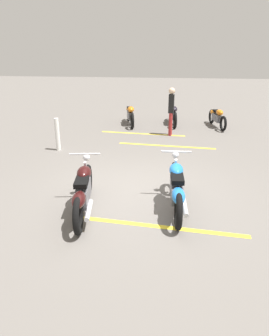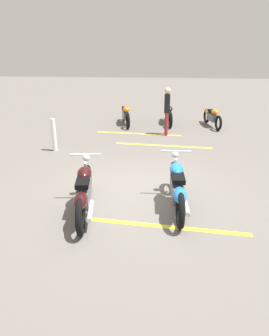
{
  "view_description": "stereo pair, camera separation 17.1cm",
  "coord_description": "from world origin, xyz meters",
  "px_view_note": "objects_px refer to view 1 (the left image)",
  "views": [
    {
      "loc": [
        -6.18,
        -0.81,
        2.98
      ],
      "look_at": [
        -0.18,
        0.0,
        0.65
      ],
      "focal_mm": 32.93,
      "sensor_mm": 36.0,
      "label": 1
    },
    {
      "loc": [
        -6.2,
        -0.64,
        2.98
      ],
      "look_at": [
        -0.18,
        0.0,
        0.65
      ],
      "focal_mm": 32.93,
      "sensor_mm": 36.0,
      "label": 2
    }
  ],
  "objects_px": {
    "motorcycle_dark_foreground": "(83,191)",
    "bollard_post": "(57,134)",
    "motorcycle_row_far_left": "(217,117)",
    "bystander_near_row": "(171,109)",
    "motorcycle_row_left": "(173,114)",
    "motorcycle_row_center": "(130,114)",
    "motorcycle_bright_foreground": "(177,187)"
  },
  "relations": [
    {
      "from": "motorcycle_row_center",
      "to": "bystander_near_row",
      "type": "relative_size",
      "value": 1.21
    },
    {
      "from": "motorcycle_row_center",
      "to": "bollard_post",
      "type": "xyz_separation_m",
      "value": [
        -3.89,
        1.72,
        0.07
      ]
    },
    {
      "from": "bollard_post",
      "to": "motorcycle_bright_foreground",
      "type": "bearing_deg",
      "value": -132.33
    },
    {
      "from": "motorcycle_dark_foreground",
      "to": "motorcycle_row_left",
      "type": "bearing_deg",
      "value": -20.6
    },
    {
      "from": "motorcycle_row_left",
      "to": "bystander_near_row",
      "type": "relative_size",
      "value": 1.22
    },
    {
      "from": "motorcycle_dark_foreground",
      "to": "bystander_near_row",
      "type": "bearing_deg",
      "value": -23.3
    },
    {
      "from": "motorcycle_row_far_left",
      "to": "motorcycle_row_center",
      "type": "height_order",
      "value": "motorcycle_row_center"
    },
    {
      "from": "motorcycle_row_center",
      "to": "motorcycle_bright_foreground",
      "type": "bearing_deg",
      "value": 1.25
    },
    {
      "from": "motorcycle_row_left",
      "to": "bollard_post",
      "type": "height_order",
      "value": "bollard_post"
    },
    {
      "from": "motorcycle_row_far_left",
      "to": "bystander_near_row",
      "type": "distance_m",
      "value": 2.51
    },
    {
      "from": "motorcycle_row_left",
      "to": "motorcycle_row_far_left",
      "type": "bearing_deg",
      "value": 74.34
    },
    {
      "from": "bystander_near_row",
      "to": "bollard_post",
      "type": "relative_size",
      "value": 1.69
    },
    {
      "from": "motorcycle_dark_foreground",
      "to": "motorcycle_row_left",
      "type": "relative_size",
      "value": 1.05
    },
    {
      "from": "bystander_near_row",
      "to": "bollard_post",
      "type": "distance_m",
      "value": 4.2
    },
    {
      "from": "motorcycle_row_far_left",
      "to": "bystander_near_row",
      "type": "bearing_deg",
      "value": -62.01
    },
    {
      "from": "motorcycle_row_far_left",
      "to": "bollard_post",
      "type": "xyz_separation_m",
      "value": [
        -3.93,
        5.31,
        0.1
      ]
    },
    {
      "from": "motorcycle_dark_foreground",
      "to": "motorcycle_row_far_left",
      "type": "bearing_deg",
      "value": -33.02
    },
    {
      "from": "motorcycle_bright_foreground",
      "to": "bollard_post",
      "type": "bearing_deg",
      "value": 44.09
    },
    {
      "from": "motorcycle_dark_foreground",
      "to": "bollard_post",
      "type": "bearing_deg",
      "value": 17.79
    },
    {
      "from": "motorcycle_dark_foreground",
      "to": "motorcycle_row_far_left",
      "type": "height_order",
      "value": "motorcycle_dark_foreground"
    },
    {
      "from": "motorcycle_row_far_left",
      "to": "bollard_post",
      "type": "height_order",
      "value": "bollard_post"
    },
    {
      "from": "motorcycle_dark_foreground",
      "to": "motorcycle_row_left",
      "type": "xyz_separation_m",
      "value": [
        8.0,
        -1.57,
        -0.03
      ]
    },
    {
      "from": "bystander_near_row",
      "to": "motorcycle_row_center",
      "type": "bearing_deg",
      "value": 141.61
    },
    {
      "from": "motorcycle_row_left",
      "to": "motorcycle_dark_foreground",
      "type": "bearing_deg",
      "value": -17.76
    },
    {
      "from": "motorcycle_bright_foreground",
      "to": "bollard_post",
      "type": "distance_m",
      "value": 5.03
    },
    {
      "from": "motorcycle_bright_foreground",
      "to": "motorcycle_row_center",
      "type": "relative_size",
      "value": 1.07
    },
    {
      "from": "motorcycle_row_left",
      "to": "bystander_near_row",
      "type": "height_order",
      "value": "bystander_near_row"
    },
    {
      "from": "bystander_near_row",
      "to": "bollard_post",
      "type": "bearing_deg",
      "value": -142.5
    },
    {
      "from": "motorcycle_row_left",
      "to": "bystander_near_row",
      "type": "xyz_separation_m",
      "value": [
        -1.88,
        0.07,
        0.53
      ]
    },
    {
      "from": "motorcycle_row_far_left",
      "to": "motorcycle_row_left",
      "type": "height_order",
      "value": "motorcycle_row_left"
    },
    {
      "from": "motorcycle_dark_foreground",
      "to": "motorcycle_row_center",
      "type": "distance_m",
      "value": 7.68
    },
    {
      "from": "motorcycle_row_left",
      "to": "motorcycle_row_center",
      "type": "relative_size",
      "value": 1.01
    }
  ]
}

